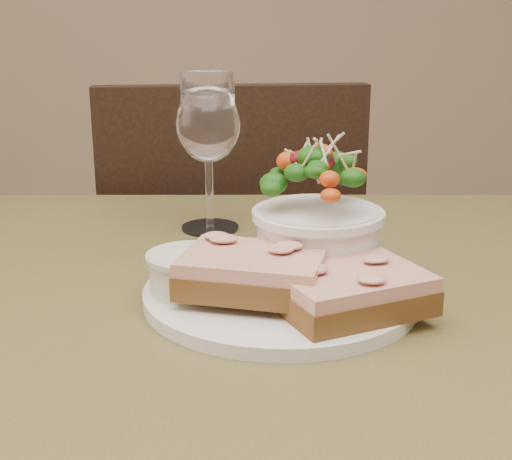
{
  "coord_description": "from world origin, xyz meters",
  "views": [
    {
      "loc": [
        -0.02,
        -0.61,
        1.0
      ],
      "look_at": [
        -0.01,
        0.03,
        0.81
      ],
      "focal_mm": 50.0,
      "sensor_mm": 36.0,
      "label": 1
    }
  ],
  "objects_px": {
    "dinner_plate": "(281,293)",
    "salad_bowl": "(318,211)",
    "sandwich_back": "(253,272)",
    "cafe_table": "(272,399)",
    "chair_far": "(229,387)",
    "ramekin": "(190,270)",
    "wine_glass": "(208,129)",
    "sandwich_front": "(351,291)"
  },
  "relations": [
    {
      "from": "dinner_plate",
      "to": "sandwich_front",
      "type": "bearing_deg",
      "value": -40.49
    },
    {
      "from": "chair_far",
      "to": "sandwich_back",
      "type": "height_order",
      "value": "chair_far"
    },
    {
      "from": "sandwich_front",
      "to": "sandwich_back",
      "type": "height_order",
      "value": "sandwich_back"
    },
    {
      "from": "sandwich_back",
      "to": "dinner_plate",
      "type": "bearing_deg",
      "value": 58.37
    },
    {
      "from": "cafe_table",
      "to": "dinner_plate",
      "type": "relative_size",
      "value": 3.17
    },
    {
      "from": "sandwich_front",
      "to": "salad_bowl",
      "type": "distance_m",
      "value": 0.11
    },
    {
      "from": "cafe_table",
      "to": "salad_bowl",
      "type": "xyz_separation_m",
      "value": [
        0.04,
        0.05,
        0.17
      ]
    },
    {
      "from": "cafe_table",
      "to": "sandwich_front",
      "type": "distance_m",
      "value": 0.15
    },
    {
      "from": "cafe_table",
      "to": "wine_glass",
      "type": "xyz_separation_m",
      "value": [
        -0.07,
        0.23,
        0.22
      ]
    },
    {
      "from": "cafe_table",
      "to": "sandwich_back",
      "type": "relative_size",
      "value": 5.66
    },
    {
      "from": "chair_far",
      "to": "ramekin",
      "type": "bearing_deg",
      "value": 83.54
    },
    {
      "from": "salad_bowl",
      "to": "sandwich_front",
      "type": "bearing_deg",
      "value": -78.1
    },
    {
      "from": "chair_far",
      "to": "sandwich_front",
      "type": "xyz_separation_m",
      "value": [
        0.13,
        -0.7,
        0.49
      ]
    },
    {
      "from": "sandwich_front",
      "to": "sandwich_back",
      "type": "xyz_separation_m",
      "value": [
        -0.08,
        0.02,
        0.01
      ]
    },
    {
      "from": "sandwich_back",
      "to": "salad_bowl",
      "type": "distance_m",
      "value": 0.1
    },
    {
      "from": "sandwich_front",
      "to": "wine_glass",
      "type": "relative_size",
      "value": 0.86
    },
    {
      "from": "sandwich_back",
      "to": "salad_bowl",
      "type": "xyz_separation_m",
      "value": [
        0.06,
        0.07,
        0.03
      ]
    },
    {
      "from": "ramekin",
      "to": "salad_bowl",
      "type": "xyz_separation_m",
      "value": [
        0.12,
        0.06,
        0.04
      ]
    },
    {
      "from": "sandwich_front",
      "to": "ramekin",
      "type": "distance_m",
      "value": 0.15
    },
    {
      "from": "dinner_plate",
      "to": "salad_bowl",
      "type": "bearing_deg",
      "value": 52.42
    },
    {
      "from": "dinner_plate",
      "to": "ramekin",
      "type": "bearing_deg",
      "value": -174.59
    },
    {
      "from": "cafe_table",
      "to": "chair_far",
      "type": "relative_size",
      "value": 0.89
    },
    {
      "from": "dinner_plate",
      "to": "sandwich_front",
      "type": "relative_size",
      "value": 1.68
    },
    {
      "from": "dinner_plate",
      "to": "sandwich_back",
      "type": "height_order",
      "value": "sandwich_back"
    },
    {
      "from": "cafe_table",
      "to": "dinner_plate",
      "type": "height_order",
      "value": "dinner_plate"
    },
    {
      "from": "sandwich_back",
      "to": "sandwich_front",
      "type": "bearing_deg",
      "value": -2.82
    },
    {
      "from": "cafe_table",
      "to": "sandwich_front",
      "type": "bearing_deg",
      "value": -35.11
    },
    {
      "from": "sandwich_back",
      "to": "salad_bowl",
      "type": "bearing_deg",
      "value": 63.34
    },
    {
      "from": "sandwich_front",
      "to": "wine_glass",
      "type": "bearing_deg",
      "value": 91.83
    },
    {
      "from": "sandwich_back",
      "to": "wine_glass",
      "type": "relative_size",
      "value": 0.81
    },
    {
      "from": "chair_far",
      "to": "ramekin",
      "type": "height_order",
      "value": "chair_far"
    },
    {
      "from": "cafe_table",
      "to": "salad_bowl",
      "type": "relative_size",
      "value": 6.3
    },
    {
      "from": "wine_glass",
      "to": "ramekin",
      "type": "bearing_deg",
      "value": -90.88
    },
    {
      "from": "sandwich_back",
      "to": "ramekin",
      "type": "bearing_deg",
      "value": 177.22
    },
    {
      "from": "ramekin",
      "to": "wine_glass",
      "type": "distance_m",
      "value": 0.25
    },
    {
      "from": "chair_far",
      "to": "sandwich_front",
      "type": "distance_m",
      "value": 0.86
    },
    {
      "from": "chair_far",
      "to": "dinner_plate",
      "type": "relative_size",
      "value": 3.57
    },
    {
      "from": "chair_far",
      "to": "salad_bowl",
      "type": "height_order",
      "value": "chair_far"
    },
    {
      "from": "sandwich_back",
      "to": "chair_far",
      "type": "bearing_deg",
      "value": 108.03
    },
    {
      "from": "chair_far",
      "to": "salad_bowl",
      "type": "bearing_deg",
      "value": 94.69
    },
    {
      "from": "cafe_table",
      "to": "chair_far",
      "type": "height_order",
      "value": "chair_far"
    },
    {
      "from": "chair_far",
      "to": "sandwich_back",
      "type": "bearing_deg",
      "value": 88.37
    }
  ]
}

